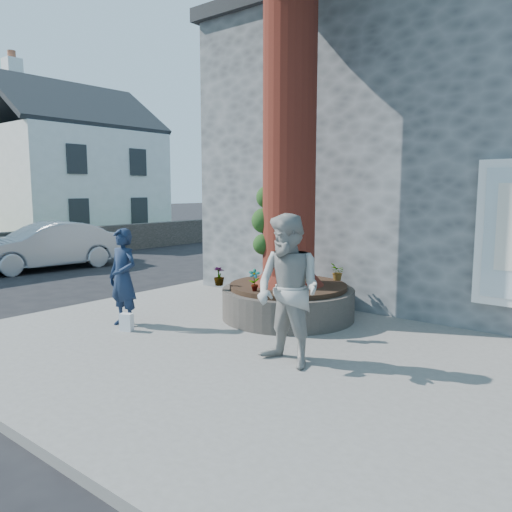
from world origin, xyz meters
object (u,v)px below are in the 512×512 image
Objects in this scene: woman at (288,291)px; man at (123,278)px; car_silver at (47,246)px; a_board_sign at (25,248)px; planter at (288,301)px.

man is at bearing -170.01° from woman.
car_silver is 4.24× the size of a_board_sign.
a_board_sign is (-12.22, 2.64, -0.59)m from woman.
car_silver is at bearing 176.88° from planter.
car_silver is at bearing 173.86° from woman.
planter is 10.86m from a_board_sign.
a_board_sign is (-9.03, 2.81, -0.43)m from man.
man is 9.47m from a_board_sign.
car_silver is at bearing -16.62° from a_board_sign.
man is at bearing -27.59° from a_board_sign.
a_board_sign is at bearing -178.52° from car_silver.
planter is 2.49m from woman.
car_silver reaches higher than planter.
car_silver is (-9.13, 0.50, 0.29)m from planter.
woman reaches higher than a_board_sign.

